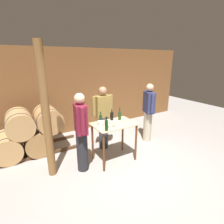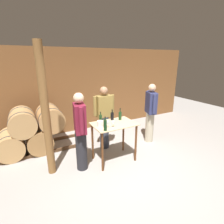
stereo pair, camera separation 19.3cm
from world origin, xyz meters
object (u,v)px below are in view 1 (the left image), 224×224
object	(u,v)px
wooden_post	(46,114)
person_visitor_bearded	(81,131)
wine_bottle_left	(101,119)
wine_glass_near_left	(108,123)
person_visitor_with_scarf	(103,117)
wine_bottle_right	(120,115)
ice_bucket	(101,124)
wine_glass_near_center	(114,123)
wine_bottle_far_left	(106,125)
wine_bottle_center	(112,116)
person_host	(148,111)

from	to	relation	value
wooden_post	person_visitor_bearded	bearing A→B (deg)	-16.43
wine_bottle_left	wine_glass_near_left	size ratio (longest dim) A/B	1.76
wooden_post	wine_glass_near_left	world-z (taller)	wooden_post
wine_bottle_left	person_visitor_with_scarf	world-z (taller)	person_visitor_with_scarf
person_visitor_with_scarf	person_visitor_bearded	size ratio (longest dim) A/B	0.98
wine_glass_near_left	wine_bottle_left	bearing A→B (deg)	91.94
wine_bottle_right	wine_glass_near_left	xyz separation A→B (m)	(-0.51, -0.33, 0.01)
ice_bucket	person_visitor_with_scarf	xyz separation A→B (m)	(0.43, 0.68, -0.11)
wine_bottle_left	wine_glass_near_center	xyz separation A→B (m)	(0.13, -0.35, 0.00)
ice_bucket	person_visitor_bearded	world-z (taller)	person_visitor_bearded
wine_bottle_far_left	person_visitor_bearded	size ratio (longest dim) A/B	0.18
wooden_post	wine_bottle_far_left	distance (m)	1.20
person_visitor_bearded	wine_bottle_left	bearing A→B (deg)	13.55
wooden_post	wine_glass_near_center	xyz separation A→B (m)	(1.28, -0.41, -0.30)
wine_bottle_center	person_host	xyz separation A→B (m)	(1.33, 0.16, -0.14)
wooden_post	wine_bottle_center	distance (m)	1.53
wine_bottle_center	person_visitor_with_scarf	size ratio (longest dim) A/B	0.15
wine_bottle_far_left	wine_glass_near_left	xyz separation A→B (m)	(0.10, 0.10, -0.00)
ice_bucket	wine_bottle_center	bearing A→B (deg)	29.64
wine_bottle_center	person_visitor_bearded	size ratio (longest dim) A/B	0.15
wooden_post	person_visitor_with_scarf	distance (m)	1.63
wooden_post	ice_bucket	world-z (taller)	wooden_post
person_visitor_bearded	ice_bucket	bearing A→B (deg)	-3.86
wine_bottle_far_left	person_host	bearing A→B (deg)	20.60
wine_bottle_far_left	wine_glass_near_left	bearing A→B (deg)	45.79
wine_bottle_right	person_host	distance (m)	1.18
person_host	wine_bottle_left	bearing A→B (deg)	-171.70
wine_glass_near_left	person_visitor_with_scarf	world-z (taller)	person_visitor_with_scarf
wooden_post	wine_bottle_left	size ratio (longest dim) A/B	9.57
person_host	wine_bottle_center	bearing A→B (deg)	-173.32
wine_glass_near_center	person_host	distance (m)	1.66
ice_bucket	person_visitor_bearded	bearing A→B (deg)	176.14
wine_glass_near_center	person_host	size ratio (longest dim) A/B	0.09
ice_bucket	person_visitor_bearded	size ratio (longest dim) A/B	0.08
wine_bottle_left	wine_bottle_right	world-z (taller)	wine_bottle_right
wine_glass_near_center	person_visitor_bearded	size ratio (longest dim) A/B	0.09
wine_bottle_center	wine_bottle_far_left	bearing A→B (deg)	-130.63
wine_bottle_center	wine_glass_near_left	distance (m)	0.53
wine_bottle_far_left	wooden_post	bearing A→B (deg)	156.01
wine_glass_near_center	person_host	xyz separation A→B (m)	(1.54, 0.59, -0.15)
wine_bottle_far_left	wine_bottle_center	world-z (taller)	wine_bottle_far_left
wine_glass_near_center	person_visitor_with_scarf	world-z (taller)	person_visitor_with_scarf
wine_bottle_left	person_visitor_bearded	xyz separation A→B (m)	(-0.53, -0.13, -0.14)
person_visitor_bearded	wine_bottle_far_left	bearing A→B (deg)	-33.31
person_host	wine_glass_near_center	bearing A→B (deg)	-159.00
wooden_post	wine_bottle_far_left	xyz separation A→B (m)	(1.07, -0.47, -0.29)
ice_bucket	person_visitor_with_scarf	distance (m)	0.81
wooden_post	wine_bottle_left	world-z (taller)	wooden_post
wooden_post	wine_glass_near_center	distance (m)	1.38
wine_bottle_left	person_visitor_bearded	distance (m)	0.56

